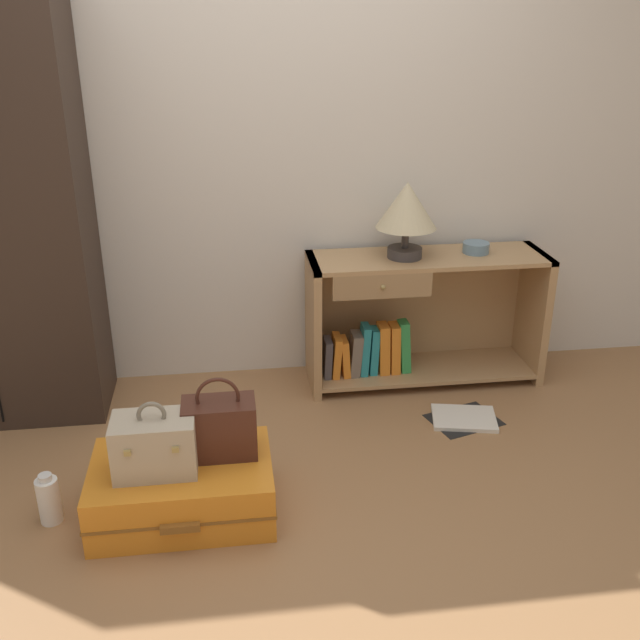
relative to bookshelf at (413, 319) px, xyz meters
The scene contains 10 objects.
ground_plane 1.49m from the bookshelf, 120.49° to the right, with size 9.00×9.00×0.00m, color #9E7047.
back_wall 1.24m from the bookshelf, 161.65° to the left, with size 6.40×0.10×2.60m, color silver.
bookshelf is the anchor object (origin of this frame).
table_lamp 0.59m from the bookshelf, 162.10° to the right, with size 0.30×0.30×0.37m.
bowl 0.48m from the bookshelf, ahead, with size 0.13×0.13×0.05m, color slate.
suitcase_large 1.53m from the bookshelf, 139.28° to the right, with size 0.69×0.48×0.22m.
train_case 1.60m from the bookshelf, 140.40° to the right, with size 0.30×0.20×0.29m.
handbag 1.37m from the bookshelf, 136.69° to the right, with size 0.28×0.16×0.33m.
bottle 1.93m from the bookshelf, 149.46° to the right, with size 0.08×0.08×0.21m.
open_book_on_floor 0.59m from the bookshelf, 72.85° to the right, with size 0.37×0.32×0.02m.
Camera 1 is at (-0.20, -2.07, 1.79)m, focal length 40.65 mm.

